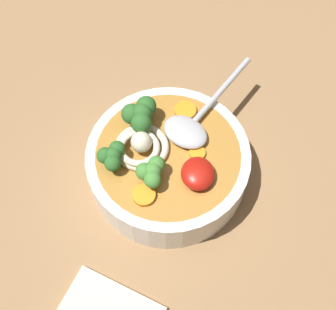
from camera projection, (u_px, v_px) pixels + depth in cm
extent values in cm
cube|color=#936D47|center=(194.00, 182.00, 62.39)|extent=(107.82, 107.82, 3.99)
cylinder|color=white|center=(168.00, 166.00, 57.95)|extent=(20.89, 20.89, 6.03)
cylinder|color=#B27A33|center=(168.00, 165.00, 57.74)|extent=(18.38, 18.38, 5.55)
torus|color=beige|center=(142.00, 147.00, 55.33)|extent=(6.85, 6.85, 0.94)
torus|color=beige|center=(139.00, 147.00, 54.46)|extent=(7.34, 7.34, 0.85)
sphere|color=beige|center=(141.00, 142.00, 54.26)|extent=(2.66, 2.66, 2.66)
ellipsoid|color=#B7B7BC|center=(185.00, 132.00, 56.05)|extent=(7.06, 7.44, 1.60)
cylinder|color=#B7B7BC|center=(218.00, 94.00, 58.98)|extent=(12.68, 9.35, 0.80)
ellipsoid|color=#B2190F|center=(201.00, 174.00, 52.91)|extent=(4.51, 4.06, 2.03)
cylinder|color=#7A9E60|center=(153.00, 177.00, 53.18)|extent=(1.06, 1.06, 1.14)
sphere|color=#478938|center=(153.00, 171.00, 51.77)|extent=(2.08, 2.08, 2.08)
sphere|color=#478938|center=(153.00, 180.00, 51.43)|extent=(2.08, 2.08, 2.08)
sphere|color=#478938|center=(157.00, 164.00, 52.31)|extent=(2.08, 2.08, 2.08)
sphere|color=#478938|center=(144.00, 171.00, 51.92)|extent=(2.08, 2.08, 2.08)
cylinder|color=#7A9E60|center=(115.00, 161.00, 54.25)|extent=(1.03, 1.03, 1.11)
sphere|color=#2D6628|center=(113.00, 155.00, 52.89)|extent=(2.03, 2.03, 2.03)
sphere|color=#2D6628|center=(113.00, 163.00, 52.55)|extent=(2.03, 2.03, 2.03)
sphere|color=#2D6628|center=(117.00, 149.00, 53.41)|extent=(2.03, 2.03, 2.03)
sphere|color=#2D6628|center=(105.00, 155.00, 53.03)|extent=(2.03, 2.03, 2.03)
cylinder|color=#7A9E60|center=(143.00, 122.00, 56.88)|extent=(1.33, 1.33, 1.43)
sphere|color=#2D6628|center=(142.00, 113.00, 55.11)|extent=(2.61, 2.61, 2.61)
sphere|color=#2D6628|center=(141.00, 123.00, 54.68)|extent=(2.61, 2.61, 2.61)
sphere|color=#2D6628|center=(146.00, 106.00, 55.79)|extent=(2.61, 2.61, 2.61)
sphere|color=#2D6628|center=(132.00, 114.00, 55.30)|extent=(2.61, 2.61, 2.61)
cylinder|color=orange|center=(199.00, 156.00, 54.98)|extent=(2.05, 2.05, 0.47)
cylinder|color=orange|center=(185.00, 111.00, 58.27)|extent=(2.91, 2.91, 0.59)
cylinder|color=orange|center=(144.00, 195.00, 52.32)|extent=(2.79, 2.79, 0.57)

